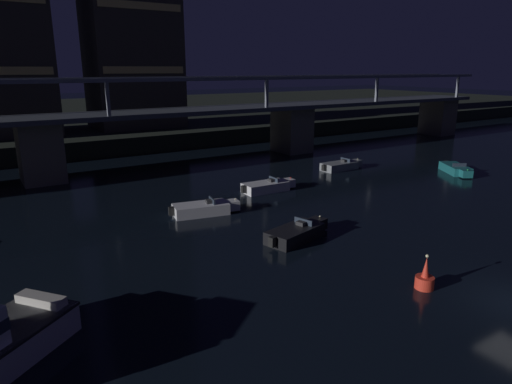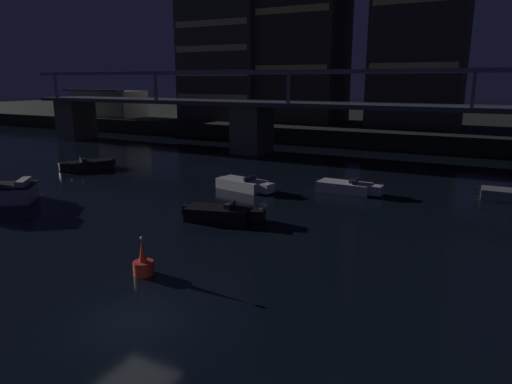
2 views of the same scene
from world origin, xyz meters
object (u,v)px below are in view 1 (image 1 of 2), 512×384
Objects in this scene: speedboat_far_left at (204,209)px; river_bridge at (185,126)px; speedboat_mid_left at (297,233)px; speedboat_near_center at (456,169)px; speedboat_mid_right at (268,186)px; channel_buoy at (425,279)px; speedboat_near_right at (341,166)px.

river_bridge is at bearing 69.93° from speedboat_far_left.
speedboat_far_left is at bearing 109.52° from speedboat_mid_left.
speedboat_mid_right is at bearing 167.17° from speedboat_near_center.
speedboat_mid_right is 2.96× the size of channel_buoy.
river_bridge is at bearing 81.84° from speedboat_mid_left.
speedboat_mid_left and speedboat_far_left have the same top height.
speedboat_near_center is 20.47m from speedboat_mid_right.
channel_buoy is (-2.34, -33.06, -3.80)m from river_bridge.
channel_buoy reaches higher than speedboat_far_left.
speedboat_near_right is at bearing 39.66° from speedboat_mid_left.
speedboat_mid_left is 1.00× the size of speedboat_mid_right.
speedboat_mid_right is at bearing 65.25° from speedboat_mid_left.
speedboat_near_center and speedboat_mid_left have the same top height.
speedboat_mid_left is at bearing -70.48° from speedboat_far_left.
speedboat_near_right is (12.49, -11.30, -3.86)m from river_bridge.
channel_buoy is (-3.59, -18.83, 0.06)m from speedboat_mid_right.
channel_buoy is at bearing -76.46° from speedboat_far_left.
speedboat_far_left is (-6.21, -17.00, -3.86)m from river_bridge.
speedboat_near_right is 1.00× the size of speedboat_far_left.
river_bridge reaches higher than speedboat_near_right.
speedboat_mid_left is at bearing -98.16° from river_bridge.
speedboat_near_right is at bearing 139.37° from speedboat_near_center.
river_bridge reaches higher than speedboat_mid_right.
channel_buoy is at bearing -94.05° from river_bridge.
speedboat_near_center is at bearing 13.20° from speedboat_mid_left.
speedboat_mid_right is 1.00× the size of speedboat_far_left.
river_bridge is at bearing 85.95° from channel_buoy.
channel_buoy is at bearing -82.08° from speedboat_mid_left.
channel_buoy is at bearing -124.28° from speedboat_near_right.
speedboat_near_center is at bearing 31.24° from channel_buoy.
channel_buoy is (1.18, -8.48, 0.06)m from speedboat_mid_left.
river_bridge reaches higher than speedboat_near_center.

